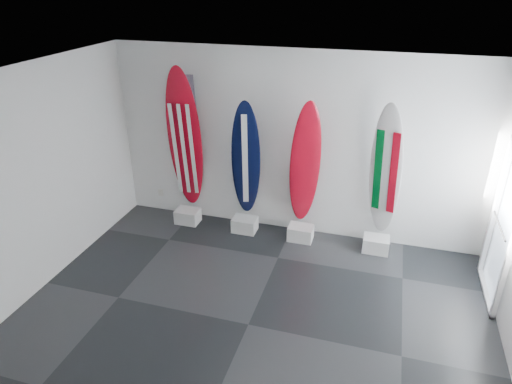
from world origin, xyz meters
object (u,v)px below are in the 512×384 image
(surfboard_navy, at_px, (246,160))
(surfboard_swiss, at_px, (305,165))
(surfboard_usa, at_px, (185,140))
(surfboard_italy, at_px, (386,172))

(surfboard_navy, distance_m, surfboard_swiss, 0.96)
(surfboard_usa, relative_size, surfboard_swiss, 1.19)
(surfboard_usa, bearing_deg, surfboard_swiss, -7.16)
(surfboard_usa, bearing_deg, surfboard_italy, -7.16)
(surfboard_swiss, height_order, surfboard_italy, surfboard_italy)
(surfboard_swiss, bearing_deg, surfboard_italy, -21.41)
(surfboard_swiss, distance_m, surfboard_italy, 1.21)
(surfboard_navy, relative_size, surfboard_italy, 0.95)
(surfboard_usa, bearing_deg, surfboard_navy, -7.16)
(surfboard_italy, bearing_deg, surfboard_navy, -162.18)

